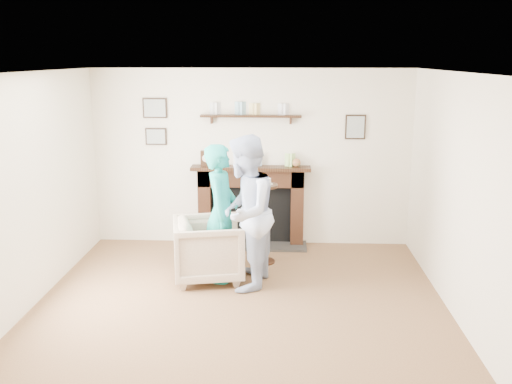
% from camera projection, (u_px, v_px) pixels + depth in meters
% --- Properties ---
extents(ground, '(5.00, 5.00, 0.00)m').
position_uv_depth(ground, '(238.00, 317.00, 5.95)').
color(ground, brown).
rests_on(ground, ground).
extents(room_shell, '(4.54, 5.02, 2.52)m').
position_uv_depth(room_shell, '(242.00, 153.00, 6.24)').
color(room_shell, '#F0E6CC').
rests_on(room_shell, ground).
extents(armchair, '(0.97, 0.95, 0.75)m').
position_uv_depth(armchair, '(209.00, 278.00, 6.99)').
color(armchair, '#C1A790').
rests_on(armchair, ground).
extents(man, '(0.81, 0.97, 1.80)m').
position_uv_depth(man, '(245.00, 286.00, 6.75)').
color(man, silver).
rests_on(man, ground).
extents(woman, '(0.44, 0.63, 1.66)m').
position_uv_depth(woman, '(223.00, 278.00, 7.00)').
color(woman, '#20BA9C').
rests_on(woman, ground).
extents(pedestal_table, '(0.38, 0.38, 1.21)m').
position_uv_depth(pedestal_table, '(263.00, 208.00, 7.37)').
color(pedestal_table, black).
rests_on(pedestal_table, ground).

